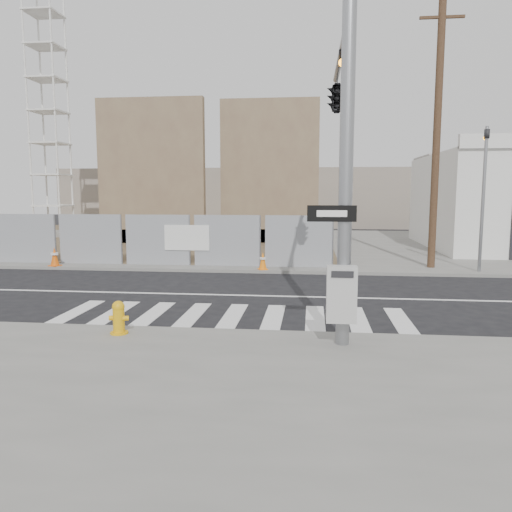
# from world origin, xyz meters

# --- Properties ---
(ground) EXTENTS (100.00, 100.00, 0.00)m
(ground) POSITION_xyz_m (0.00, 0.00, 0.00)
(ground) COLOR black
(ground) RESTS_ON ground
(sidewalk_far) EXTENTS (50.00, 20.00, 0.12)m
(sidewalk_far) POSITION_xyz_m (0.00, 14.00, 0.06)
(sidewalk_far) COLOR slate
(sidewalk_far) RESTS_ON ground
(signal_pole) EXTENTS (0.96, 5.87, 7.00)m
(signal_pole) POSITION_xyz_m (2.49, -2.05, 4.78)
(signal_pole) COLOR gray
(signal_pole) RESTS_ON sidewalk_near
(far_signal_pole) EXTENTS (0.16, 0.20, 5.60)m
(far_signal_pole) POSITION_xyz_m (8.00, 4.60, 3.48)
(far_signal_pole) COLOR gray
(far_signal_pole) RESTS_ON sidewalk_far
(chain_link_fence) EXTENTS (24.60, 0.04, 2.00)m
(chain_link_fence) POSITION_xyz_m (-10.00, 5.00, 1.12)
(chain_link_fence) COLOR gray
(chain_link_fence) RESTS_ON sidewalk_far
(concrete_wall_left) EXTENTS (6.00, 1.30, 8.00)m
(concrete_wall_left) POSITION_xyz_m (-7.00, 13.08, 3.38)
(concrete_wall_left) COLOR brown
(concrete_wall_left) RESTS_ON sidewalk_far
(concrete_wall_right) EXTENTS (5.50, 1.30, 8.00)m
(concrete_wall_right) POSITION_xyz_m (-0.50, 14.08, 3.38)
(concrete_wall_right) COLOR brown
(concrete_wall_right) RESTS_ON sidewalk_far
(crane_tower) EXTENTS (2.60, 2.60, 18.15)m
(crane_tower) POSITION_xyz_m (-15.00, 17.00, 9.02)
(crane_tower) COLOR slate
(crane_tower) RESTS_ON sidewalk_far
(utility_pole_right) EXTENTS (1.60, 0.28, 10.00)m
(utility_pole_right) POSITION_xyz_m (6.50, 5.50, 5.20)
(utility_pole_right) COLOR #4E3524
(utility_pole_right) RESTS_ON sidewalk_far
(fire_hydrant) EXTENTS (0.47, 0.47, 0.69)m
(fire_hydrant) POSITION_xyz_m (-2.02, -4.61, 0.46)
(fire_hydrant) COLOR #DBA00C
(fire_hydrant) RESTS_ON sidewalk_near
(traffic_cone_c) EXTENTS (0.48, 0.48, 0.75)m
(traffic_cone_c) POSITION_xyz_m (-8.14, 4.22, 0.48)
(traffic_cone_c) COLOR #E3590B
(traffic_cone_c) RESTS_ON sidewalk_far
(traffic_cone_d) EXTENTS (0.44, 0.44, 0.66)m
(traffic_cone_d) POSITION_xyz_m (0.09, 4.22, 0.44)
(traffic_cone_d) COLOR orange
(traffic_cone_d) RESTS_ON sidewalk_far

